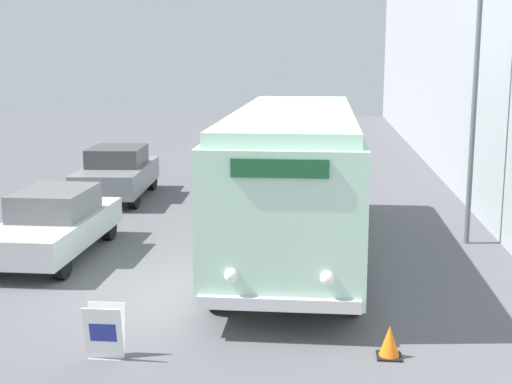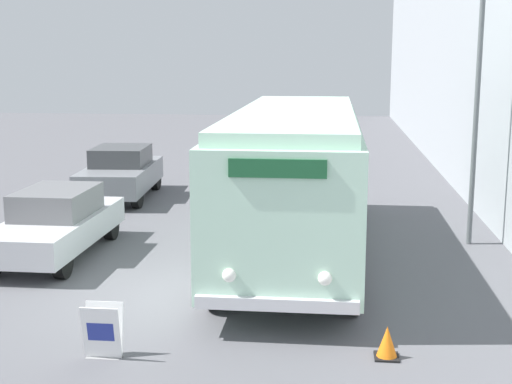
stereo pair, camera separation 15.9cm
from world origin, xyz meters
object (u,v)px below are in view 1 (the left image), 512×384
Objects in this scene: streetlamp at (476,64)px; parked_car_mid at (117,173)px; parked_car_near at (54,223)px; traffic_cone at (389,342)px; sign_board at (105,333)px; vintage_bus at (294,172)px.

streetlamp is 1.45× the size of parked_car_mid.
parked_car_near is 9.20× the size of traffic_cone.
streetlamp is at bearing 70.50° from traffic_cone.
sign_board is at bearing -78.09° from parked_car_mid.
vintage_bus is 5.99m from traffic_cone.
streetlamp is at bearing -28.13° from parked_car_mid.
streetlamp is 13.19× the size of traffic_cone.
traffic_cone is at bearing 5.95° from sign_board.
streetlamp is (6.53, 7.16, 3.77)m from sign_board.
parked_car_mid is (-5.70, 5.65, -1.02)m from vintage_bus.
vintage_bus reaches higher than parked_car_near.
traffic_cone is (4.15, 0.43, -0.16)m from sign_board.
vintage_bus reaches higher than traffic_cone.
parked_car_near is at bearing -167.78° from streetlamp.
traffic_cone is at bearing -73.34° from vintage_bus.
streetlamp is 11.22m from parked_car_mid.
parked_car_near is (-5.21, -0.81, -1.07)m from vintage_bus.
parked_car_mid is 13.39m from traffic_cone.
sign_board is 4.17m from traffic_cone.
parked_car_near is at bearing -89.25° from parked_car_mid.
parked_car_mid is (-0.48, 6.46, 0.05)m from parked_car_near.
streetlamp is 8.14m from traffic_cone.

